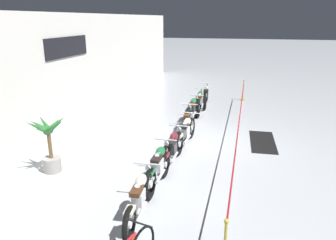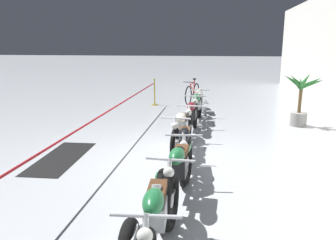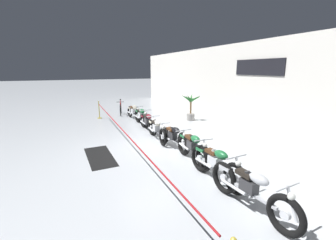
{
  "view_description": "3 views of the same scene",
  "coord_description": "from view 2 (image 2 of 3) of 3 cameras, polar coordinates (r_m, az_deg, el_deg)",
  "views": [
    {
      "loc": [
        -10.46,
        -1.35,
        4.0
      ],
      "look_at": [
        -0.68,
        1.04,
        0.87
      ],
      "focal_mm": 35.0,
      "sensor_mm": 36.0,
      "label": 1
    },
    {
      "loc": [
        6.58,
        1.22,
        2.37
      ],
      "look_at": [
        -0.23,
        0.21,
        0.77
      ],
      "focal_mm": 35.0,
      "sensor_mm": 36.0,
      "label": 2
    },
    {
      "loc": [
        7.97,
        -2.79,
        2.95
      ],
      "look_at": [
        -1.02,
        1.18,
        0.71
      ],
      "focal_mm": 24.0,
      "sensor_mm": 36.0,
      "label": 3
    }
  ],
  "objects": [
    {
      "name": "motorcycle_green_6",
      "position": [
        3.72,
        -2.23,
        -17.26
      ],
      "size": [
        2.23,
        0.62,
        0.97
      ],
      "color": "black",
      "rests_on": "ground"
    },
    {
      "name": "motorcycle_maroon_2",
      "position": [
        8.86,
        4.1,
        0.67
      ],
      "size": [
        2.33,
        0.62,
        0.92
      ],
      "color": "black",
      "rests_on": "ground"
    },
    {
      "name": "motorcycle_green_1",
      "position": [
        10.08,
        5.02,
        2.29
      ],
      "size": [
        2.23,
        0.62,
        0.96
      ],
      "color": "black",
      "rests_on": "ground"
    },
    {
      "name": "motorcycle_green_5",
      "position": [
        4.95,
        1.85,
        -9.33
      ],
      "size": [
        2.24,
        0.62,
        0.98
      ],
      "color": "black",
      "rests_on": "ground"
    },
    {
      "name": "motorcycle_cream_3",
      "position": [
        7.46,
        2.4,
        -1.64
      ],
      "size": [
        2.33,
        0.62,
        0.93
      ],
      "color": "black",
      "rests_on": "ground"
    },
    {
      "name": "motorcycle_cream_0",
      "position": [
        11.56,
        5.49,
        3.56
      ],
      "size": [
        2.19,
        0.62,
        0.92
      ],
      "color": "black",
      "rests_on": "ground"
    },
    {
      "name": "floor_banner",
      "position": [
        7.38,
        -18.08,
        -6.25
      ],
      "size": [
        2.2,
        0.91,
        0.01
      ],
      "primitive_type": "cube",
      "rotation": [
        0.0,
        0.0,
        0.04
      ],
      "color": "black",
      "rests_on": "ground"
    },
    {
      "name": "stanchion_far_left",
      "position": [
        8.46,
        -8.27,
        1.98
      ],
      "size": [
        12.17,
        0.28,
        1.05
      ],
      "color": "gold",
      "rests_on": "ground"
    },
    {
      "name": "potted_palm_left_of_row",
      "position": [
        10.3,
        22.07,
        3.54
      ],
      "size": [
        0.98,
        1.1,
        1.6
      ],
      "color": "gray",
      "rests_on": "ground"
    },
    {
      "name": "bicycle",
      "position": [
        13.44,
        4.29,
        4.68
      ],
      "size": [
        1.74,
        0.58,
        0.99
      ],
      "color": "black",
      "rests_on": "ground"
    },
    {
      "name": "motorcycle_black_4",
      "position": [
        6.23,
        2.85,
        -4.78
      ],
      "size": [
        2.16,
        0.62,
        0.92
      ],
      "color": "black",
      "rests_on": "ground"
    },
    {
      "name": "ground_plane",
      "position": [
        7.1,
        -1.93,
        -6.39
      ],
      "size": [
        120.0,
        120.0,
        0.0
      ],
      "primitive_type": "plane",
      "color": "#B2B7BC"
    }
  ]
}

